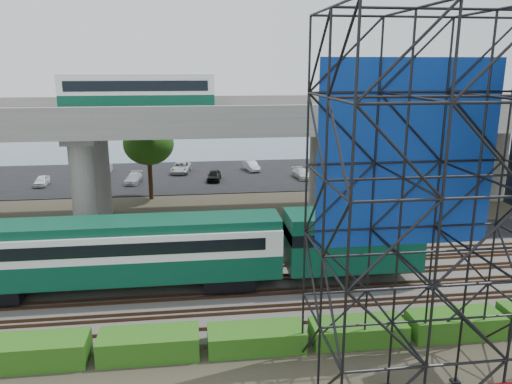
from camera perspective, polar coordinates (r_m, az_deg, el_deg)
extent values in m
plane|color=#474233|center=(28.58, -3.14, -12.98)|extent=(140.00, 140.00, 0.00)
cube|color=slate|center=(30.33, -3.43, -11.08)|extent=(90.00, 12.00, 0.20)
cube|color=black|center=(38.18, -4.32, -5.70)|extent=(90.00, 5.00, 0.08)
cube|color=black|center=(60.78, -5.52, 1.89)|extent=(90.00, 18.00, 0.08)
cube|color=slate|center=(82.40, -6.04, 5.16)|extent=(140.00, 40.00, 0.03)
cube|color=#472D1E|center=(26.06, -2.69, -15.17)|extent=(90.00, 0.08, 0.16)
cube|color=#472D1E|center=(27.32, -2.95, -13.68)|extent=(90.00, 0.08, 0.16)
cube|color=#472D1E|center=(27.82, -3.04, -13.14)|extent=(90.00, 0.08, 0.16)
cube|color=#472D1E|center=(29.10, -3.26, -11.84)|extent=(90.00, 0.08, 0.16)
cube|color=#472D1E|center=(29.60, -3.34, -11.36)|extent=(90.00, 0.08, 0.16)
cube|color=#472D1E|center=(30.90, -3.53, -10.21)|extent=(90.00, 0.08, 0.16)
cube|color=#472D1E|center=(31.41, -3.60, -9.79)|extent=(90.00, 0.08, 0.16)
cube|color=#472D1E|center=(32.73, -3.77, -8.76)|extent=(90.00, 0.08, 0.16)
cube|color=#472D1E|center=(33.24, -3.83, -8.38)|extent=(90.00, 0.08, 0.16)
cube|color=#472D1E|center=(34.57, -3.98, -7.46)|extent=(90.00, 0.08, 0.16)
cube|color=black|center=(30.04, -3.18, -9.85)|extent=(3.00, 2.20, 0.90)
cube|color=#09432F|center=(29.89, -15.86, -8.13)|extent=(19.00, 3.00, 1.40)
cube|color=white|center=(29.38, -16.05, -5.52)|extent=(19.00, 3.00, 1.50)
cube|color=#09432F|center=(29.06, -16.19, -3.66)|extent=(19.00, 2.60, 0.50)
cube|color=black|center=(29.22, -14.12, -5.39)|extent=(15.00, 3.06, 0.70)
cube|color=#09432F|center=(30.62, 10.97, -5.28)|extent=(8.00, 3.00, 3.40)
cube|color=#9E9B93|center=(41.61, -4.95, 8.09)|extent=(80.00, 12.00, 1.20)
cube|color=#9E9B93|center=(35.78, -4.59, 8.93)|extent=(80.00, 0.50, 1.10)
cube|color=#9E9B93|center=(47.23, -5.29, 10.23)|extent=(80.00, 0.50, 1.10)
cylinder|color=#9E9B93|center=(39.79, -19.12, 0.32)|extent=(1.80, 1.80, 8.00)
cylinder|color=#9E9B93|center=(46.50, -17.44, 2.40)|extent=(1.80, 1.80, 8.00)
cube|color=#9E9B93|center=(42.50, -18.60, 6.31)|extent=(2.40, 9.00, 0.60)
cylinder|color=#9E9B93|center=(40.64, 9.64, 1.20)|extent=(1.80, 1.80, 8.00)
cylinder|color=#9E9B93|center=(47.22, 7.21, 3.13)|extent=(1.80, 1.80, 8.00)
cube|color=#9E9B93|center=(43.30, 8.51, 7.03)|extent=(2.40, 9.00, 0.60)
cylinder|color=#9E9B93|center=(54.55, 25.88, 3.31)|extent=(1.80, 1.80, 8.00)
cube|color=black|center=(41.69, -13.18, 9.10)|extent=(12.00, 2.50, 0.70)
cube|color=#09432F|center=(41.63, -13.24, 10.19)|extent=(12.00, 2.50, 0.90)
cube|color=white|center=(41.57, -13.33, 11.70)|extent=(12.00, 2.50, 1.30)
cube|color=black|center=(41.57, -13.34, 11.77)|extent=(11.00, 2.56, 0.80)
cube|color=white|center=(41.55, -13.40, 12.80)|extent=(12.00, 2.40, 0.30)
cube|color=#0E369C|center=(22.72, 16.98, 4.06)|extent=(8.10, 0.08, 8.25)
cube|color=black|center=(23.62, 18.41, -20.09)|extent=(9.36, 6.36, 0.08)
cube|color=#265212|center=(25.55, -23.84, -16.33)|extent=(4.60, 1.80, 1.20)
cube|color=#265212|center=(24.60, -12.12, -16.65)|extent=(4.60, 1.80, 1.15)
cube|color=#265212|center=(24.67, 0.03, -16.36)|extent=(4.60, 1.80, 1.03)
cube|color=#265212|center=(25.71, 11.56, -15.34)|extent=(4.60, 1.80, 1.01)
cube|color=#265212|center=(27.60, 21.75, -13.81)|extent=(4.60, 1.80, 1.12)
cylinder|color=#382314|center=(42.34, 14.74, -0.77)|extent=(0.44, 0.44, 4.80)
ellipsoid|color=#265212|center=(41.64, 15.02, 3.48)|extent=(4.94, 4.94, 4.18)
cylinder|color=#382314|center=(50.67, -11.99, 1.85)|extent=(0.44, 0.44, 4.80)
ellipsoid|color=#265212|center=(50.09, -12.18, 5.42)|extent=(4.94, 4.94, 4.18)
imported|color=black|center=(38.34, -22.10, -5.40)|extent=(6.04, 4.32, 1.53)
imported|color=white|center=(60.08, -23.28, 1.19)|extent=(1.41, 3.23, 1.09)
imported|color=silver|center=(63.53, -17.13, 2.49)|extent=(1.84, 4.04, 1.28)
imported|color=silver|center=(58.10, -13.81, 1.54)|extent=(1.97, 3.91, 1.09)
imported|color=beige|center=(62.59, -8.57, 2.79)|extent=(2.70, 4.77, 1.26)
imported|color=black|center=(57.73, -4.82, 1.91)|extent=(1.91, 3.77, 1.23)
imported|color=#A1A2A9|center=(63.00, -0.52, 2.99)|extent=(2.05, 3.81, 1.19)
imported|color=silver|center=(59.08, 5.28, 2.12)|extent=(2.02, 3.94, 1.09)
imported|color=#BABCC2|center=(65.35, 9.62, 3.21)|extent=(3.00, 4.65, 1.19)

